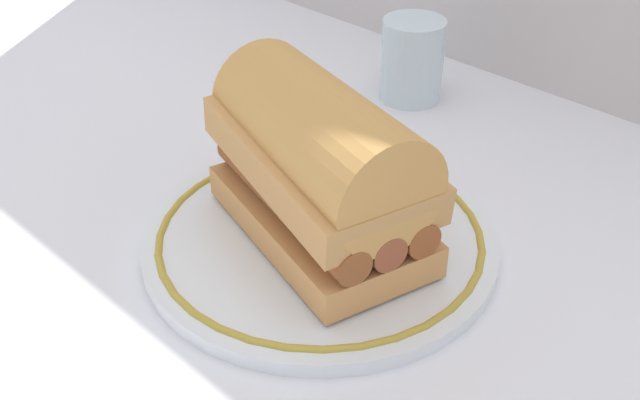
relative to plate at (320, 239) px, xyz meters
The scene contains 4 objects.
ground_plane 0.02m from the plate, 161.90° to the right, with size 1.50×1.50×0.00m, color white.
plate is the anchor object (origin of this frame).
sausage_sandwich 0.07m from the plate, 75.07° to the right, with size 0.21×0.15×0.13m.
drinking_glass 0.28m from the plate, 113.80° to the left, with size 0.07×0.07×0.09m.
Camera 1 is at (0.35, -0.34, 0.38)m, focal length 43.32 mm.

